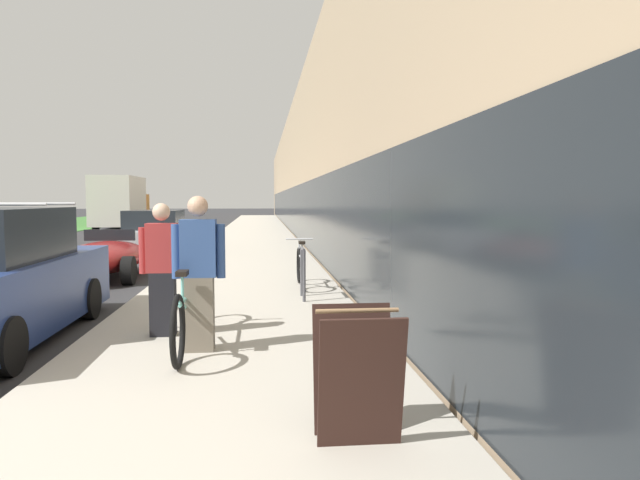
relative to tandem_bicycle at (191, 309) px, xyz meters
name	(u,v)px	position (x,y,z in m)	size (l,w,h in m)	color
sidewalk_slab	(254,238)	(0.46, 18.46, -0.46)	(3.57, 70.00, 0.14)	#BCB5A5
storefront_facade	(373,175)	(7.28, 26.46, 2.66)	(10.01, 70.00, 6.38)	tan
tandem_bicycle	(191,309)	(0.00, 0.00, 0.00)	(0.52, 2.77, 0.91)	black
person_rider	(199,273)	(0.13, -0.36, 0.45)	(0.57, 0.22, 1.66)	#756B5B
person_bystander	(162,269)	(-0.37, 0.38, 0.41)	(0.54, 0.21, 1.58)	black
bike_rack_hoop	(303,268)	(1.47, 2.73, 0.13)	(0.05, 0.60, 0.84)	#4C4C51
cruiser_bike_nearest	(301,267)	(1.53, 4.02, -0.01)	(0.52, 1.67, 0.88)	black
sandwich_board_sign	(357,374)	(1.44, -2.79, 0.06)	(0.56, 0.56, 0.90)	#331E19
vintage_roadster_curbside	(105,257)	(-2.70, 6.61, -0.06)	(1.75, 3.81, 1.07)	maroon
parked_sedan_far	(155,234)	(-2.60, 12.13, 0.13)	(1.96, 4.29, 1.42)	silver
moving_truck	(120,203)	(-7.62, 28.78, 1.04)	(2.40, 6.14, 3.12)	orange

